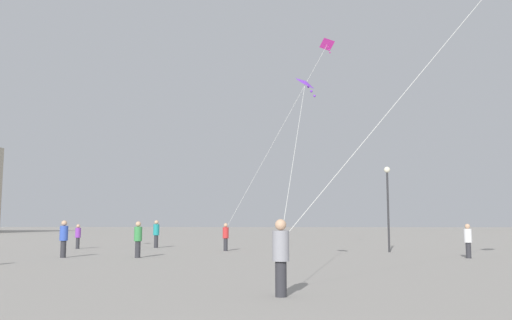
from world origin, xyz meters
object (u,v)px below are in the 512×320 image
(person_in_purple, at_px, (78,235))
(kite_violet_diamond, at_px, (305,84))
(lamppost_east, at_px, (388,194))
(person_in_green, at_px, (138,238))
(person_in_grey, at_px, (281,254))
(kite_magenta_delta, at_px, (324,52))
(person_in_blue, at_px, (64,237))
(person_in_teal, at_px, (156,233))
(person_in_white, at_px, (468,239))
(person_in_red, at_px, (226,236))

(person_in_purple, distance_m, kite_violet_diamond, 20.39)
(lamppost_east, bearing_deg, person_in_green, -157.93)
(kite_violet_diamond, relative_size, lamppost_east, 1.76)
(person_in_grey, bearing_deg, kite_violet_diamond, 15.16)
(person_in_grey, xyz_separation_m, lamppost_east, (6.12, 18.46, 2.32))
(kite_violet_diamond, bearing_deg, person_in_grey, -96.85)
(person_in_grey, xyz_separation_m, kite_magenta_delta, (2.61, 19.39, 11.26))
(person_in_blue, distance_m, person_in_teal, 9.93)
(lamppost_east, bearing_deg, person_in_teal, 164.00)
(person_in_grey, relative_size, person_in_white, 1.11)
(lamppost_east, bearing_deg, person_in_grey, -108.33)
(person_in_teal, distance_m, person_in_red, 6.07)
(person_in_blue, xyz_separation_m, lamppost_east, (16.88, 5.48, 2.33))
(person_in_green, bearing_deg, person_in_grey, -103.59)
(person_in_white, height_order, kite_magenta_delta, kite_magenta_delta)
(person_in_green, distance_m, kite_violet_diamond, 11.42)
(person_in_green, height_order, kite_magenta_delta, kite_magenta_delta)
(person_in_green, distance_m, person_in_purple, 10.14)
(person_in_grey, relative_size, kite_violet_diamond, 0.21)
(person_in_purple, relative_size, person_in_white, 0.95)
(person_in_grey, bearing_deg, kite_magenta_delta, 14.34)
(person_in_white, bearing_deg, kite_violet_diamond, -26.89)
(person_in_blue, bearing_deg, person_in_red, 174.88)
(person_in_white, bearing_deg, kite_magenta_delta, -104.00)
(person_in_red, height_order, person_in_purple, person_in_red)
(lamppost_east, bearing_deg, person_in_white, -59.38)
(person_in_red, bearing_deg, lamppost_east, -25.26)
(person_in_blue, xyz_separation_m, person_in_red, (7.32, 6.30, -0.09))
(person_in_teal, distance_m, lamppost_east, 15.37)
(person_in_green, xyz_separation_m, person_in_red, (3.64, 6.17, -0.06))
(person_in_white, relative_size, kite_violet_diamond, 0.19)
(person_in_teal, bearing_deg, person_in_white, -153.99)
(person_in_grey, bearing_deg, person_in_red, 32.15)
(person_in_teal, bearing_deg, lamppost_east, -142.67)
(person_in_teal, relative_size, kite_magenta_delta, 0.16)
(person_in_green, distance_m, kite_magenta_delta, 16.16)
(person_in_grey, bearing_deg, person_in_green, 50.43)
(kite_magenta_delta, bearing_deg, person_in_red, -178.94)
(person_in_teal, distance_m, kite_violet_diamond, 18.51)
(person_in_blue, relative_size, person_in_grey, 0.99)
(person_in_blue, relative_size, person_in_white, 1.10)
(person_in_teal, height_order, person_in_purple, person_in_teal)
(person_in_grey, relative_size, person_in_purple, 1.17)
(person_in_red, relative_size, person_in_purple, 1.05)
(person_in_blue, distance_m, person_in_purple, 8.55)
(person_in_green, height_order, person_in_white, person_in_green)
(person_in_white, bearing_deg, person_in_green, -59.99)
(person_in_green, relative_size, kite_violet_diamond, 0.20)
(person_in_green, bearing_deg, kite_magenta_delta, -9.08)
(person_in_teal, relative_size, person_in_red, 1.11)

